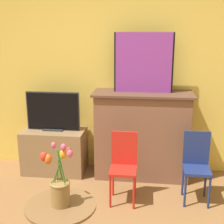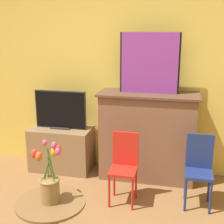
# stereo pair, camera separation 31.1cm
# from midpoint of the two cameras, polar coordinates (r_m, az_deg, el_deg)

# --- Properties ---
(wall_back) EXTENTS (8.00, 0.06, 2.70)m
(wall_back) POSITION_cam_midpoint_polar(r_m,az_deg,el_deg) (3.95, -1.21, 8.38)
(wall_back) COLOR #EAC651
(wall_back) RESTS_ON ground
(fireplace_mantel) EXTENTS (1.19, 0.49, 1.07)m
(fireplace_mantel) POSITION_cam_midpoint_polar(r_m,az_deg,el_deg) (3.85, 3.21, -4.04)
(fireplace_mantel) COLOR brown
(fireplace_mantel) RESTS_ON ground
(painting) EXTENTS (0.69, 0.03, 0.70)m
(painting) POSITION_cam_midpoint_polar(r_m,az_deg,el_deg) (3.67, 3.37, 8.95)
(painting) COLOR black
(painting) RESTS_ON fireplace_mantel
(tv_stand) EXTENTS (0.79, 0.44, 0.56)m
(tv_stand) POSITION_cam_midpoint_polar(r_m,az_deg,el_deg) (4.15, -12.56, -6.94)
(tv_stand) COLOR olive
(tv_stand) RESTS_ON ground
(tv_monitor) EXTENTS (0.68, 0.12, 0.49)m
(tv_monitor) POSITION_cam_midpoint_polar(r_m,az_deg,el_deg) (3.99, -12.96, 0.00)
(tv_monitor) COLOR #2D2D2D
(tv_monitor) RESTS_ON tv_stand
(chair_red) EXTENTS (0.28, 0.28, 0.76)m
(chair_red) POSITION_cam_midpoint_polar(r_m,az_deg,el_deg) (3.34, -0.53, -9.33)
(chair_red) COLOR red
(chair_red) RESTS_ON ground
(chair_blue) EXTENTS (0.28, 0.28, 0.76)m
(chair_blue) POSITION_cam_midpoint_polar(r_m,az_deg,el_deg) (3.43, 12.70, -9.04)
(chair_blue) COLOR navy
(chair_blue) RESTS_ON ground
(side_table) EXTENTS (0.55, 0.55, 0.49)m
(side_table) POSITION_cam_midpoint_polar(r_m,az_deg,el_deg) (2.66, -12.70, -19.40)
(side_table) COLOR brown
(side_table) RESTS_ON ground
(vase_tulips) EXTENTS (0.27, 0.20, 0.48)m
(vase_tulips) POSITION_cam_midpoint_polar(r_m,az_deg,el_deg) (2.50, -13.21, -12.94)
(vase_tulips) COLOR olive
(vase_tulips) RESTS_ON side_table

